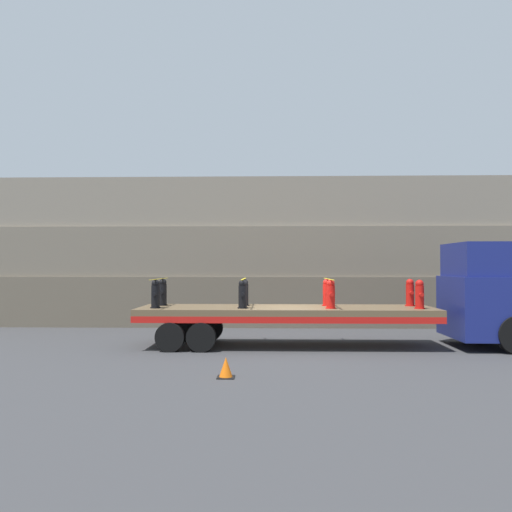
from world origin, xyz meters
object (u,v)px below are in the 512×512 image
flatbed_trailer (270,314)px  fire_hydrant_red_near_2 (331,294)px  fire_hydrant_black_near_1 (243,294)px  traffic_cone (226,368)px  fire_hydrant_red_far_2 (327,293)px  truck_cab (486,296)px  fire_hydrant_black_near_0 (156,294)px  fire_hydrant_black_far_1 (244,293)px  fire_hydrant_red_near_3 (420,295)px  fire_hydrant_black_far_0 (163,292)px  fire_hydrant_red_far_3 (410,293)px

flatbed_trailer → fire_hydrant_red_near_2: fire_hydrant_red_near_2 is taller
fire_hydrant_black_near_1 → traffic_cone: bearing=-92.4°
fire_hydrant_black_near_1 → flatbed_trailer: bearing=31.4°
fire_hydrant_red_near_2 → fire_hydrant_red_far_2: bearing=90.0°
truck_cab → fire_hydrant_black_near_0: truck_cab is taller
fire_hydrant_red_far_2 → fire_hydrant_black_near_0: bearing=-169.1°
fire_hydrant_black_near_1 → fire_hydrant_red_far_2: (2.76, 1.06, 0.00)m
truck_cab → fire_hydrant_black_near_1: bearing=-176.1°
truck_cab → flatbed_trailer: bearing=180.0°
fire_hydrant_black_far_1 → truck_cab: bearing=-3.9°
fire_hydrant_black_near_1 → truck_cab: bearing=3.9°
truck_cab → fire_hydrant_black_near_0: (-10.56, -0.53, 0.07)m
fire_hydrant_black_near_1 → fire_hydrant_red_near_2: 2.76m
truck_cab → fire_hydrant_red_near_3: size_ratio=3.70×
fire_hydrant_black_far_0 → fire_hydrant_red_near_2: 5.62m
fire_hydrant_red_near_2 → fire_hydrant_red_far_2: 1.06m
flatbed_trailer → traffic_cone: (-1.04, -4.58, -0.81)m
fire_hydrant_black_near_0 → fire_hydrant_black_near_1: bearing=0.0°
fire_hydrant_black_far_0 → fire_hydrant_red_far_3: same height
flatbed_trailer → fire_hydrant_red_far_3: size_ratio=10.51×
fire_hydrant_black_far_0 → fire_hydrant_black_far_1: size_ratio=1.00×
fire_hydrant_red_near_2 → fire_hydrant_black_far_0: bearing=169.1°
fire_hydrant_red_near_2 → fire_hydrant_red_far_3: size_ratio=1.00×
fire_hydrant_black_near_0 → fire_hydrant_black_far_1: bearing=21.0°
fire_hydrant_red_far_3 → truck_cab: bearing=-13.1°
fire_hydrant_black_far_1 → fire_hydrant_red_near_2: same height
fire_hydrant_red_far_2 → traffic_cone: bearing=-119.9°
flatbed_trailer → fire_hydrant_black_far_1: size_ratio=10.51×
fire_hydrant_red_far_2 → fire_hydrant_black_far_0: bearing=180.0°
truck_cab → traffic_cone: size_ratio=6.98×
fire_hydrant_black_near_0 → fire_hydrant_red_far_2: 5.62m
fire_hydrant_black_near_0 → fire_hydrant_red_far_3: (8.28, 1.06, 0.00)m
fire_hydrant_black_near_0 → fire_hydrant_red_near_3: bearing=0.0°
fire_hydrant_red_near_3 → fire_hydrant_black_near_0: bearing=180.0°
fire_hydrant_black_far_1 → traffic_cone: (-0.17, -5.11, -1.48)m
truck_cab → fire_hydrant_red_far_3: bearing=166.9°
fire_hydrant_red_near_2 → fire_hydrant_red_near_3: (2.76, 0.00, 0.00)m
fire_hydrant_red_far_2 → fire_hydrant_red_near_2: bearing=-90.0°
flatbed_trailer → fire_hydrant_red_far_2: (1.89, 0.53, 0.67)m
truck_cab → fire_hydrant_red_far_2: bearing=174.0°
fire_hydrant_black_near_1 → fire_hydrant_black_far_0: bearing=159.0°
fire_hydrant_red_near_3 → traffic_cone: size_ratio=1.88×
fire_hydrant_black_near_0 → traffic_cone: bearing=-57.4°
flatbed_trailer → fire_hydrant_black_near_0: fire_hydrant_black_near_0 is taller
fire_hydrant_red_far_2 → fire_hydrant_red_near_3: same height
fire_hydrant_black_near_1 → fire_hydrant_black_far_1: 1.06m
fire_hydrant_black_far_0 → truck_cab: bearing=-2.9°
fire_hydrant_black_near_0 → traffic_cone: size_ratio=1.88×
truck_cab → fire_hydrant_black_near_1: size_ratio=3.70×
fire_hydrant_red_far_3 → fire_hydrant_red_far_2: bearing=180.0°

